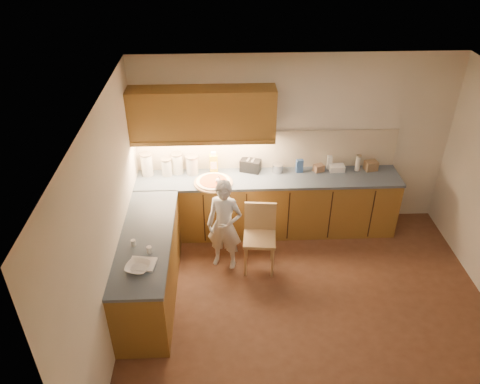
{
  "coord_description": "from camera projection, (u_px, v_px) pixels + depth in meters",
  "views": [
    {
      "loc": [
        -1.02,
        -3.98,
        4.33
      ],
      "look_at": [
        -0.8,
        1.2,
        1.0
      ],
      "focal_mm": 35.0,
      "sensor_mm": 36.0,
      "label": 1
    }
  ],
  "objects": [
    {
      "name": "oil_jug",
      "position": [
        214.0,
        163.0,
        6.67
      ],
      "size": [
        0.12,
        0.09,
        0.34
      ],
      "rotation": [
        0.0,
        0.0,
        0.09
      ],
      "color": "gold",
      "rests_on": "l_counter"
    },
    {
      "name": "dough_cloth",
      "position": [
        142.0,
        264.0,
        5.08
      ],
      "size": [
        0.32,
        0.26,
        0.02
      ],
      "primitive_type": "cube",
      "rotation": [
        0.0,
        0.0,
        -0.14
      ],
      "color": "white",
      "rests_on": "l_counter"
    },
    {
      "name": "room",
      "position": [
        322.0,
        198.0,
        4.82
      ],
      "size": [
        4.54,
        4.5,
        2.62
      ],
      "color": "#55301D",
      "rests_on": "ground"
    },
    {
      "name": "canister_b",
      "position": [
        167.0,
        167.0,
        6.62
      ],
      "size": [
        0.15,
        0.15,
        0.27
      ],
      "rotation": [
        0.0,
        0.0,
        -0.35
      ],
      "color": "silver",
      "rests_on": "l_counter"
    },
    {
      "name": "card_box_a",
      "position": [
        319.0,
        168.0,
        6.76
      ],
      "size": [
        0.17,
        0.15,
        0.1
      ],
      "primitive_type": "cube",
      "rotation": [
        0.0,
        0.0,
        0.38
      ],
      "color": "tan",
      "rests_on": "l_counter"
    },
    {
      "name": "upper_cabinets",
      "position": [
        202.0,
        114.0,
        6.22
      ],
      "size": [
        1.95,
        0.36,
        0.73
      ],
      "color": "olive",
      "rests_on": "ground"
    },
    {
      "name": "canister_c",
      "position": [
        177.0,
        163.0,
        6.66
      ],
      "size": [
        0.17,
        0.17,
        0.31
      ],
      "rotation": [
        0.0,
        0.0,
        -0.1
      ],
      "color": "white",
      "rests_on": "l_counter"
    },
    {
      "name": "mixing_bowl",
      "position": [
        138.0,
        267.0,
        5.0
      ],
      "size": [
        0.32,
        0.32,
        0.06
      ],
      "primitive_type": "imported",
      "rotation": [
        0.0,
        0.0,
        -0.28
      ],
      "color": "white",
      "rests_on": "l_counter"
    },
    {
      "name": "card_box_b",
      "position": [
        371.0,
        166.0,
        6.79
      ],
      "size": [
        0.2,
        0.17,
        0.14
      ],
      "primitive_type": "cube",
      "rotation": [
        0.0,
        0.0,
        0.21
      ],
      "color": "#957750",
      "rests_on": "l_counter"
    },
    {
      "name": "l_counter",
      "position": [
        231.0,
        223.0,
        6.49
      ],
      "size": [
        3.77,
        2.62,
        0.92
      ],
      "color": "olive",
      "rests_on": "ground"
    },
    {
      "name": "toaster",
      "position": [
        250.0,
        166.0,
        6.74
      ],
      "size": [
        0.32,
        0.25,
        0.19
      ],
      "rotation": [
        0.0,
        0.0,
        -0.35
      ],
      "color": "black",
      "rests_on": "l_counter"
    },
    {
      "name": "canister_d",
      "position": [
        192.0,
        165.0,
        6.65
      ],
      "size": [
        0.18,
        0.18,
        0.29
      ],
      "rotation": [
        0.0,
        0.0,
        0.29
      ],
      "color": "beige",
      "rests_on": "l_counter"
    },
    {
      "name": "steel_pot",
      "position": [
        278.0,
        168.0,
        6.74
      ],
      "size": [
        0.16,
        0.16,
        0.13
      ],
      "color": "#B8B8BD",
      "rests_on": "l_counter"
    },
    {
      "name": "blue_box",
      "position": [
        300.0,
        166.0,
        6.72
      ],
      "size": [
        0.1,
        0.08,
        0.2
      ],
      "primitive_type": "cube",
      "rotation": [
        0.0,
        0.0,
        0.09
      ],
      "color": "#2F528E",
      "rests_on": "l_counter"
    },
    {
      "name": "canister_a",
      "position": [
        147.0,
        164.0,
        6.61
      ],
      "size": [
        0.17,
        0.17,
        0.34
      ],
      "rotation": [
        0.0,
        0.0,
        -0.11
      ],
      "color": "white",
      "rests_on": "l_counter"
    },
    {
      "name": "flat_pack",
      "position": [
        337.0,
        168.0,
        6.78
      ],
      "size": [
        0.22,
        0.15,
        0.09
      ],
      "primitive_type": "cube",
      "rotation": [
        0.0,
        0.0,
        -0.01
      ],
      "color": "white",
      "rests_on": "l_counter"
    },
    {
      "name": "tall_jar",
      "position": [
        358.0,
        163.0,
        6.74
      ],
      "size": [
        0.08,
        0.08,
        0.24
      ],
      "rotation": [
        0.0,
        0.0,
        0.12
      ],
      "color": "silver",
      "rests_on": "l_counter"
    },
    {
      "name": "child",
      "position": [
        225.0,
        225.0,
        6.13
      ],
      "size": [
        0.55,
        0.44,
        1.31
      ],
      "primitive_type": "imported",
      "rotation": [
        0.0,
        0.0,
        -0.31
      ],
      "color": "silver",
      "rests_on": "ground"
    },
    {
      "name": "spice_jar_a",
      "position": [
        133.0,
        243.0,
        5.34
      ],
      "size": [
        0.06,
        0.06,
        0.07
      ],
      "primitive_type": "cylinder",
      "rotation": [
        0.0,
        0.0,
        0.18
      ],
      "color": "silver",
      "rests_on": "l_counter"
    },
    {
      "name": "wooden_chair",
      "position": [
        260.0,
        232.0,
        6.19
      ],
      "size": [
        0.46,
        0.46,
        0.93
      ],
      "rotation": [
        0.0,
        0.0,
        -0.1
      ],
      "color": "tan",
      "rests_on": "ground"
    },
    {
      "name": "white_bottle",
      "position": [
        329.0,
        162.0,
        6.8
      ],
      "size": [
        0.07,
        0.07,
        0.2
      ],
      "primitive_type": "cube",
      "rotation": [
        0.0,
        0.0,
        -0.02
      ],
      "color": "white",
      "rests_on": "l_counter"
    },
    {
      "name": "spice_jar_b",
      "position": [
        149.0,
        250.0,
        5.23
      ],
      "size": [
        0.07,
        0.07,
        0.08
      ],
      "primitive_type": "cylinder",
      "rotation": [
        0.0,
        0.0,
        -0.09
      ],
      "color": "silver",
      "rests_on": "l_counter"
    },
    {
      "name": "backsplash",
      "position": [
        267.0,
        150.0,
        6.73
      ],
      "size": [
        3.75,
        0.02,
        0.58
      ],
      "primitive_type": "cube",
      "color": "beige",
      "rests_on": "l_counter"
    },
    {
      "name": "pizza_on_board",
      "position": [
        213.0,
        182.0,
        6.49
      ],
      "size": [
        0.54,
        0.54,
        0.22
      ],
      "rotation": [
        0.0,
        0.0,
        -0.29
      ],
      "color": "tan",
      "rests_on": "l_counter"
    }
  ]
}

